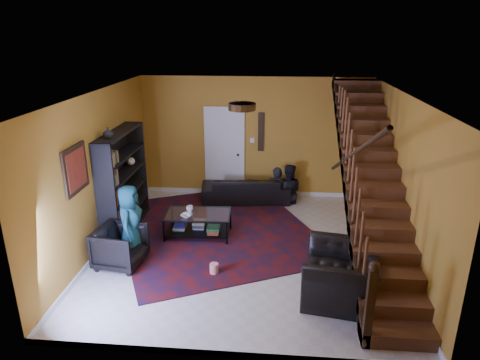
% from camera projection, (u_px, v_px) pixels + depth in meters
% --- Properties ---
extents(floor, '(5.50, 5.50, 0.00)m').
position_uv_depth(floor, '(245.00, 249.00, 7.81)').
color(floor, beige).
rests_on(floor, ground).
extents(room, '(5.50, 5.50, 5.50)m').
position_uv_depth(room, '(188.00, 214.00, 9.15)').
color(room, '#BD7A2A').
rests_on(room, ground).
extents(staircase, '(0.95, 5.02, 3.18)m').
position_uv_depth(staircase, '(372.00, 180.00, 7.16)').
color(staircase, brown).
rests_on(staircase, floor).
extents(bookshelf, '(0.35, 1.80, 2.00)m').
position_uv_depth(bookshelf, '(124.00, 184.00, 8.24)').
color(bookshelf, black).
rests_on(bookshelf, floor).
extents(door, '(0.82, 0.05, 2.05)m').
position_uv_depth(door, '(225.00, 153.00, 10.08)').
color(door, silver).
rests_on(door, floor).
extents(framed_picture, '(0.04, 0.74, 0.74)m').
position_uv_depth(framed_picture, '(75.00, 169.00, 6.59)').
color(framed_picture, maroon).
rests_on(framed_picture, room).
extents(wall_hanging, '(0.14, 0.03, 0.90)m').
position_uv_depth(wall_hanging, '(261.00, 132.00, 9.84)').
color(wall_hanging, black).
rests_on(wall_hanging, room).
extents(ceiling_fixture, '(0.40, 0.40, 0.10)m').
position_uv_depth(ceiling_fixture, '(242.00, 107.00, 6.14)').
color(ceiling_fixture, '#3F2814').
rests_on(ceiling_fixture, room).
extents(rug, '(4.94, 5.19, 0.02)m').
position_uv_depth(rug, '(215.00, 229.00, 8.56)').
color(rug, '#4E0F0D').
rests_on(rug, floor).
extents(sofa, '(2.08, 1.02, 0.58)m').
position_uv_depth(sofa, '(245.00, 189.00, 9.88)').
color(sofa, black).
rests_on(sofa, floor).
extents(armchair_left, '(0.86, 0.84, 0.69)m').
position_uv_depth(armchair_left, '(120.00, 247.00, 7.16)').
color(armchair_left, black).
rests_on(armchair_left, floor).
extents(armchair_right, '(1.21, 1.33, 0.77)m').
position_uv_depth(armchair_right, '(340.00, 275.00, 6.29)').
color(armchair_right, black).
rests_on(armchair_right, floor).
extents(person_adult_a, '(0.49, 0.35, 1.28)m').
position_uv_depth(person_adult_a, '(276.00, 193.00, 9.90)').
color(person_adult_a, black).
rests_on(person_adult_a, sofa).
extents(person_adult_b, '(0.68, 0.54, 1.35)m').
position_uv_depth(person_adult_b, '(288.00, 192.00, 9.87)').
color(person_adult_b, black).
rests_on(person_adult_b, sofa).
extents(person_child, '(0.45, 0.67, 1.34)m').
position_uv_depth(person_child, '(130.00, 222.00, 7.32)').
color(person_child, '#1A5063').
rests_on(person_child, armchair_left).
extents(coffee_table, '(1.27, 0.77, 0.47)m').
position_uv_depth(coffee_table, '(198.00, 223.00, 8.21)').
color(coffee_table, black).
rests_on(coffee_table, floor).
extents(cup_a, '(0.17, 0.17, 0.10)m').
position_uv_depth(cup_a, '(190.00, 209.00, 8.22)').
color(cup_a, '#999999').
rests_on(cup_a, coffee_table).
extents(cup_b, '(0.11, 0.11, 0.09)m').
position_uv_depth(cup_b, '(189.00, 214.00, 7.98)').
color(cup_b, '#999999').
rests_on(cup_b, coffee_table).
extents(bowl, '(0.26, 0.26, 0.05)m').
position_uv_depth(bowl, '(187.00, 216.00, 7.98)').
color(bowl, '#999999').
rests_on(bowl, coffee_table).
extents(vase, '(0.18, 0.18, 0.19)m').
position_uv_depth(vase, '(108.00, 133.00, 7.40)').
color(vase, '#999999').
rests_on(vase, bookshelf).
extents(popcorn_bucket, '(0.18, 0.18, 0.17)m').
position_uv_depth(popcorn_bucket, '(214.00, 268.00, 6.98)').
color(popcorn_bucket, red).
rests_on(popcorn_bucket, rug).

